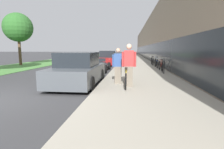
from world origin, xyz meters
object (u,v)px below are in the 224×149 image
Objects in this scene: tandem_bicycle at (126,77)px; person_bystander at (118,66)px; street_tree_far at (18,28)px; bike_rack_hoop at (163,65)px; cruiser_bike_middle at (156,63)px; vintage_roadster_curbside at (97,66)px; parked_sedan_far at (108,59)px; cruiser_bike_nearest at (161,66)px; cruiser_bike_farthest at (152,61)px; parked_sedan_curbside at (78,70)px; person_rider at (129,65)px.

tandem_bicycle is 1.58× the size of person_bystander.
bike_rack_hoop is at bearing -22.55° from street_tree_far.
vintage_roadster_curbside is at bearing -157.97° from cruiser_bike_middle.
parked_sedan_far is at bearing 99.82° from person_bystander.
cruiser_bike_nearest is at bearing -16.98° from street_tree_far.
parked_sedan_curbside is (-4.65, -9.71, 0.20)m from cruiser_bike_farthest.
bike_rack_hoop is 5.83m from parked_sedan_curbside.
cruiser_bike_middle is 0.45× the size of parked_sedan_far.
vintage_roadster_curbside is 1.01× the size of parked_sedan_far.
parked_sedan_far is (-2.33, 11.29, -0.33)m from person_rider.
cruiser_bike_nearest is 6.91m from parked_sedan_curbside.
cruiser_bike_middle is at bearing 22.03° from vintage_roadster_curbside.
street_tree_far is at bearing 155.63° from vintage_roadster_curbside.
person_bystander is 5.72m from vintage_roadster_curbside.
parked_sedan_far reaches higher than cruiser_bike_middle.
street_tree_far is (-13.69, -0.46, 3.38)m from cruiser_bike_farthest.
street_tree_far is at bearing 163.02° from cruiser_bike_nearest.
parked_sedan_far is at bearing 101.47° from tandem_bicycle.
parked_sedan_far is (-2.23, 10.97, 0.20)m from tandem_bicycle.
cruiser_bike_middle is 0.44× the size of parked_sedan_curbside.
parked_sedan_far is 0.77× the size of street_tree_far.
street_tree_far reaches higher than parked_sedan_curbside.
parked_sedan_far is at bearing 101.66° from person_rider.
parked_sedan_curbside reaches higher than cruiser_bike_middle.
person_rider is 0.42× the size of parked_sedan_curbside.
cruiser_bike_middle is at bearing 73.94° from person_rider.
person_bystander is at bearing -40.61° from street_tree_far.
person_bystander reaches higher than cruiser_bike_middle.
tandem_bicycle is 1.44× the size of cruiser_bike_nearest.
vintage_roadster_curbside is 5.31m from parked_sedan_far.
cruiser_bike_farthest is at bearing 77.84° from person_rider.
bike_rack_hoop is 0.20× the size of parked_sedan_curbside.
parked_sedan_curbside is at bearing -45.67° from street_tree_far.
parked_sedan_curbside is 1.01× the size of vintage_roadster_curbside.
person_bystander is 14.70m from street_tree_far.
parked_sedan_curbside is (-4.60, -3.59, 0.05)m from bike_rack_hoop.
person_bystander reaches higher than bike_rack_hoop.
cruiser_bike_farthest is (0.05, 6.12, -0.14)m from bike_rack_hoop.
cruiser_bike_farthest is at bearing -9.79° from parked_sedan_far.
tandem_bicycle is 1.41× the size of cruiser_bike_farthest.
person_bystander is 0.91× the size of cruiser_bike_nearest.
vintage_roadster_curbside is (-4.80, 0.15, -0.07)m from cruiser_bike_nearest.
person_bystander is 0.30× the size of street_tree_far.
tandem_bicycle is 0.68m from person_bystander.
cruiser_bike_farthest is 4.67m from parked_sedan_far.
cruiser_bike_middle is 0.34× the size of street_tree_far.
cruiser_bike_middle is at bearing 72.56° from tandem_bicycle.
person_bystander is 0.38× the size of parked_sedan_curbside.
cruiser_bike_farthest is at bearing 90.45° from cruiser_bike_middle.
cruiser_bike_middle is 8.53m from parked_sedan_curbside.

